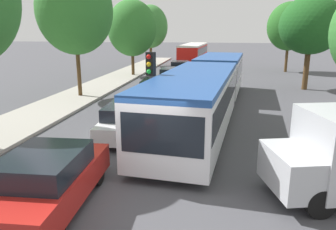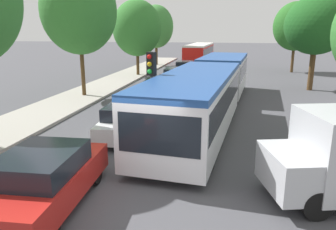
{
  "view_description": "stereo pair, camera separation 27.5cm",
  "coord_description": "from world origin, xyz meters",
  "px_view_note": "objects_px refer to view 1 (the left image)",
  "views": [
    {
      "loc": [
        2.1,
        -7.97,
        4.25
      ],
      "look_at": [
        0.2,
        3.45,
        1.2
      ],
      "focal_mm": 35.0,
      "sensor_mm": 36.0,
      "label": 1
    },
    {
      "loc": [
        2.37,
        -7.92,
        4.25
      ],
      "look_at": [
        0.2,
        3.45,
        1.2
      ],
      "focal_mm": 35.0,
      "sensor_mm": 36.0,
      "label": 2
    }
  ],
  "objects_px": {
    "tree_left_mid": "(75,10)",
    "queued_car_white": "(126,121)",
    "queued_car_red": "(47,180)",
    "tree_right_mid": "(311,25)",
    "queued_car_graphite": "(172,77)",
    "tree_left_far": "(132,30)",
    "queued_car_green": "(156,91)",
    "articulated_bus": "(208,86)",
    "queued_car_black": "(180,68)",
    "traffic_light": "(151,76)",
    "tree_left_distant": "(150,27)",
    "city_bus_rear": "(194,52)",
    "tree_right_far": "(288,28)"
  },
  "relations": [
    {
      "from": "tree_left_mid",
      "to": "queued_car_white",
      "type": "bearing_deg",
      "value": -54.26
    },
    {
      "from": "queued_car_red",
      "to": "tree_right_mid",
      "type": "relative_size",
      "value": 0.66
    },
    {
      "from": "queued_car_graphite",
      "to": "tree_left_far",
      "type": "relative_size",
      "value": 0.61
    },
    {
      "from": "queued_car_green",
      "to": "tree_left_mid",
      "type": "height_order",
      "value": "tree_left_mid"
    },
    {
      "from": "articulated_bus",
      "to": "tree_right_mid",
      "type": "xyz_separation_m",
      "value": [
        6.61,
        8.29,
        3.01
      ]
    },
    {
      "from": "tree_right_mid",
      "to": "tree_left_far",
      "type": "bearing_deg",
      "value": 161.69
    },
    {
      "from": "articulated_bus",
      "to": "queued_car_white",
      "type": "distance_m",
      "value": 5.33
    },
    {
      "from": "queued_car_green",
      "to": "queued_car_black",
      "type": "height_order",
      "value": "queued_car_green"
    },
    {
      "from": "queued_car_white",
      "to": "tree_left_mid",
      "type": "height_order",
      "value": "tree_left_mid"
    },
    {
      "from": "queued_car_graphite",
      "to": "traffic_light",
      "type": "bearing_deg",
      "value": -178.24
    },
    {
      "from": "queued_car_green",
      "to": "tree_left_distant",
      "type": "height_order",
      "value": "tree_left_distant"
    },
    {
      "from": "articulated_bus",
      "to": "queued_car_red",
      "type": "height_order",
      "value": "articulated_bus"
    },
    {
      "from": "city_bus_rear",
      "to": "tree_left_far",
      "type": "height_order",
      "value": "tree_left_far"
    },
    {
      "from": "tree_left_far",
      "to": "queued_car_red",
      "type": "bearing_deg",
      "value": -79.75
    },
    {
      "from": "queued_car_green",
      "to": "queued_car_black",
      "type": "relative_size",
      "value": 1.03
    },
    {
      "from": "queued_car_white",
      "to": "articulated_bus",
      "type": "bearing_deg",
      "value": -38.2
    },
    {
      "from": "queued_car_red",
      "to": "queued_car_black",
      "type": "relative_size",
      "value": 1.08
    },
    {
      "from": "queued_car_black",
      "to": "queued_car_white",
      "type": "bearing_deg",
      "value": 177.53
    },
    {
      "from": "queued_car_black",
      "to": "tree_right_mid",
      "type": "bearing_deg",
      "value": -123.28
    },
    {
      "from": "queued_car_red",
      "to": "tree_left_distant",
      "type": "height_order",
      "value": "tree_left_distant"
    },
    {
      "from": "city_bus_rear",
      "to": "queued_car_black",
      "type": "height_order",
      "value": "city_bus_rear"
    },
    {
      "from": "tree_left_far",
      "to": "tree_left_distant",
      "type": "xyz_separation_m",
      "value": [
        -0.27,
        8.88,
        0.31
      ]
    },
    {
      "from": "queued_car_red",
      "to": "tree_right_far",
      "type": "height_order",
      "value": "tree_right_far"
    },
    {
      "from": "articulated_bus",
      "to": "traffic_light",
      "type": "bearing_deg",
      "value": -20.74
    },
    {
      "from": "city_bus_rear",
      "to": "traffic_light",
      "type": "xyz_separation_m",
      "value": [
        1.06,
        -30.86,
        1.13
      ]
    },
    {
      "from": "queued_car_green",
      "to": "traffic_light",
      "type": "xyz_separation_m",
      "value": [
        1.06,
        -6.23,
        1.79
      ]
    },
    {
      "from": "queued_car_white",
      "to": "queued_car_graphite",
      "type": "distance_m",
      "value": 12.23
    },
    {
      "from": "queued_car_graphite",
      "to": "tree_right_far",
      "type": "relative_size",
      "value": 0.61
    },
    {
      "from": "articulated_bus",
      "to": "queued_car_graphite",
      "type": "height_order",
      "value": "articulated_bus"
    },
    {
      "from": "articulated_bus",
      "to": "tree_left_mid",
      "type": "xyz_separation_m",
      "value": [
        -8.22,
        2.9,
        3.85
      ]
    },
    {
      "from": "tree_right_far",
      "to": "tree_left_distant",
      "type": "bearing_deg",
      "value": 167.47
    },
    {
      "from": "city_bus_rear",
      "to": "queued_car_black",
      "type": "bearing_deg",
      "value": -177.59
    },
    {
      "from": "tree_left_mid",
      "to": "tree_right_mid",
      "type": "bearing_deg",
      "value": 19.99
    },
    {
      "from": "tree_left_mid",
      "to": "tree_left_far",
      "type": "bearing_deg",
      "value": 85.69
    },
    {
      "from": "articulated_bus",
      "to": "city_bus_rear",
      "type": "relative_size",
      "value": 1.57
    },
    {
      "from": "queued_car_black",
      "to": "tree_left_far",
      "type": "height_order",
      "value": "tree_left_far"
    },
    {
      "from": "queued_car_green",
      "to": "tree_left_far",
      "type": "distance_m",
      "value": 12.22
    },
    {
      "from": "tree_left_distant",
      "to": "tree_left_mid",
      "type": "bearing_deg",
      "value": -91.47
    },
    {
      "from": "articulated_bus",
      "to": "queued_car_white",
      "type": "relative_size",
      "value": 4.37
    },
    {
      "from": "traffic_light",
      "to": "tree_left_distant",
      "type": "distance_m",
      "value": 26.67
    },
    {
      "from": "articulated_bus",
      "to": "tree_left_mid",
      "type": "relative_size",
      "value": 2.18
    },
    {
      "from": "queued_car_red",
      "to": "queued_car_white",
      "type": "relative_size",
      "value": 1.08
    },
    {
      "from": "traffic_light",
      "to": "tree_right_far",
      "type": "relative_size",
      "value": 0.5
    },
    {
      "from": "queued_car_white",
      "to": "queued_car_graphite",
      "type": "bearing_deg",
      "value": -2.92
    },
    {
      "from": "tree_right_mid",
      "to": "queued_car_graphite",
      "type": "bearing_deg",
      "value": -177.78
    },
    {
      "from": "tree_left_distant",
      "to": "tree_right_mid",
      "type": "xyz_separation_m",
      "value": [
        14.34,
        -13.54,
        -0.02
      ]
    },
    {
      "from": "queued_car_red",
      "to": "queued_car_black",
      "type": "bearing_deg",
      "value": -3.35
    },
    {
      "from": "city_bus_rear",
      "to": "tree_left_mid",
      "type": "relative_size",
      "value": 1.39
    },
    {
      "from": "tree_left_distant",
      "to": "tree_right_far",
      "type": "distance_m",
      "value": 15.07
    },
    {
      "from": "queued_car_white",
      "to": "queued_car_green",
      "type": "height_order",
      "value": "queued_car_green"
    }
  ]
}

